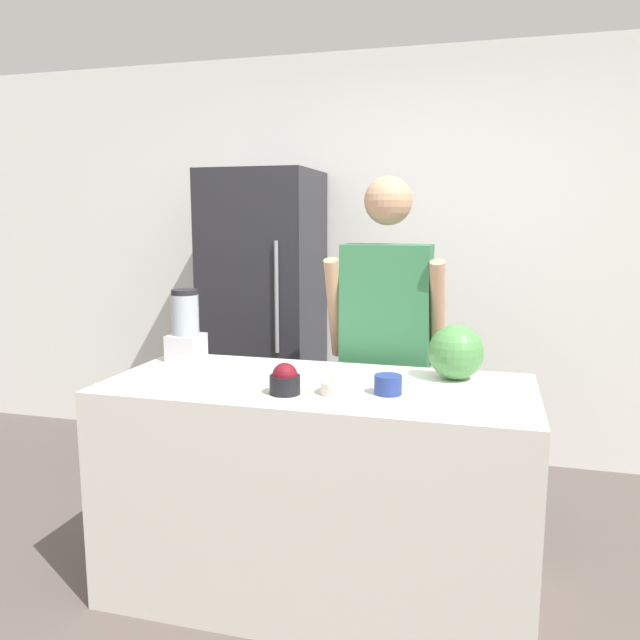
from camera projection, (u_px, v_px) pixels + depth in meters
name	position (u px, v px, depth m)	size (l,w,h in m)	color
wall_back	(387.00, 258.00, 4.07)	(8.00, 0.06, 2.60)	white
counter_island	(318.00, 489.00, 2.58)	(1.71, 0.76, 0.90)	beige
refrigerator	(265.00, 319.00, 3.97)	(0.66, 0.66, 1.85)	#232328
person	(386.00, 355.00, 3.01)	(0.56, 0.27, 1.75)	gray
cutting_board	(451.00, 382.00, 2.50)	(0.44, 0.27, 0.01)	white
watermelon	(456.00, 352.00, 2.49)	(0.22, 0.22, 0.22)	#4C8C47
bowl_cherries	(285.00, 380.00, 2.34)	(0.12, 0.12, 0.12)	black
bowl_cream	(342.00, 385.00, 2.34)	(0.16, 0.16, 0.09)	white
bowl_small_blue	(388.00, 385.00, 2.34)	(0.10, 0.10, 0.07)	navy
blender	(186.00, 328.00, 2.89)	(0.15, 0.15, 0.33)	#B7B7BC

